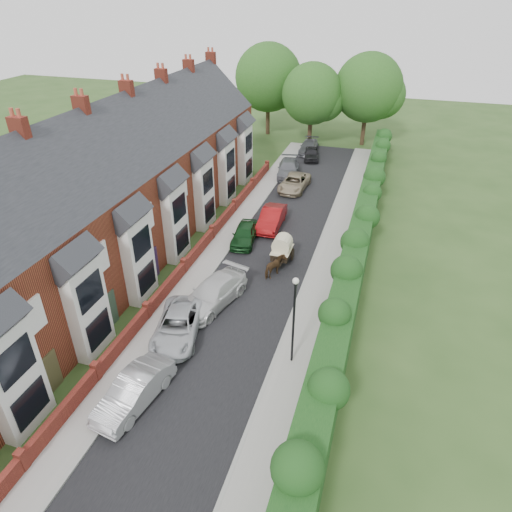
{
  "coord_description": "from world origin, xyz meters",
  "views": [
    {
      "loc": [
        6.75,
        -12.98,
        16.7
      ],
      "look_at": [
        -0.36,
        10.02,
        2.2
      ],
      "focal_mm": 32.0,
      "sensor_mm": 36.0,
      "label": 1
    }
  ],
  "objects_px": {
    "car_grey": "(288,169)",
    "car_beige": "(294,183)",
    "car_silver_b": "(178,326)",
    "car_black": "(311,153)",
    "horse_cart": "(282,247)",
    "horse": "(275,267)",
    "car_red": "(272,218)",
    "car_green": "(244,234)",
    "lamppost": "(294,311)",
    "car_silver_a": "(134,391)",
    "car_white": "(213,293)"
  },
  "relations": [
    {
      "from": "horse",
      "to": "car_grey",
      "type": "bearing_deg",
      "value": -57.73
    },
    {
      "from": "car_silver_b",
      "to": "car_black",
      "type": "distance_m",
      "value": 30.87
    },
    {
      "from": "car_green",
      "to": "car_grey",
      "type": "height_order",
      "value": "car_grey"
    },
    {
      "from": "horse_cart",
      "to": "car_beige",
      "type": "bearing_deg",
      "value": 99.31
    },
    {
      "from": "car_grey",
      "to": "horse",
      "type": "relative_size",
      "value": 2.98
    },
    {
      "from": "car_green",
      "to": "car_beige",
      "type": "bearing_deg",
      "value": 76.59
    },
    {
      "from": "horse_cart",
      "to": "car_black",
      "type": "bearing_deg",
      "value": 96.01
    },
    {
      "from": "car_silver_b",
      "to": "car_beige",
      "type": "bearing_deg",
      "value": 73.86
    },
    {
      "from": "car_white",
      "to": "car_green",
      "type": "distance_m",
      "value": 7.79
    },
    {
      "from": "car_black",
      "to": "horse",
      "type": "bearing_deg",
      "value": -97.22
    },
    {
      "from": "car_red",
      "to": "horse",
      "type": "height_order",
      "value": "car_red"
    },
    {
      "from": "car_beige",
      "to": "horse",
      "type": "relative_size",
      "value": 2.86
    },
    {
      "from": "lamppost",
      "to": "car_red",
      "type": "relative_size",
      "value": 1.13
    },
    {
      "from": "horse",
      "to": "horse_cart",
      "type": "height_order",
      "value": "horse_cart"
    },
    {
      "from": "car_silver_b",
      "to": "car_grey",
      "type": "bearing_deg",
      "value": 77.5
    },
    {
      "from": "horse",
      "to": "lamppost",
      "type": "bearing_deg",
      "value": 132.49
    },
    {
      "from": "car_green",
      "to": "car_grey",
      "type": "xyz_separation_m",
      "value": [
        -0.15,
        14.28,
        0.04
      ]
    },
    {
      "from": "car_red",
      "to": "horse_cart",
      "type": "bearing_deg",
      "value": -68.85
    },
    {
      "from": "car_silver_b",
      "to": "horse",
      "type": "distance_m",
      "value": 8.08
    },
    {
      "from": "lamppost",
      "to": "car_green",
      "type": "relative_size",
      "value": 1.28
    },
    {
      "from": "car_beige",
      "to": "car_grey",
      "type": "bearing_deg",
      "value": 116.03
    },
    {
      "from": "lamppost",
      "to": "car_black",
      "type": "distance_m",
      "value": 31.54
    },
    {
      "from": "car_green",
      "to": "car_red",
      "type": "distance_m",
      "value": 3.25
    },
    {
      "from": "car_green",
      "to": "horse",
      "type": "relative_size",
      "value": 2.4
    },
    {
      "from": "car_silver_b",
      "to": "car_red",
      "type": "relative_size",
      "value": 1.09
    },
    {
      "from": "car_beige",
      "to": "horse_cart",
      "type": "bearing_deg",
      "value": -77.44
    },
    {
      "from": "car_silver_b",
      "to": "car_black",
      "type": "xyz_separation_m",
      "value": [
        1.22,
        30.85,
        -0.04
      ]
    },
    {
      "from": "lamppost",
      "to": "horse_cart",
      "type": "bearing_deg",
      "value": 107.35
    },
    {
      "from": "car_white",
      "to": "car_beige",
      "type": "bearing_deg",
      "value": 102.74
    },
    {
      "from": "lamppost",
      "to": "car_beige",
      "type": "xyz_separation_m",
      "value": [
        -5.0,
        22.14,
        -2.63
      ]
    },
    {
      "from": "car_red",
      "to": "car_grey",
      "type": "distance_m",
      "value": 11.36
    },
    {
      "from": "car_green",
      "to": "horse_cart",
      "type": "xyz_separation_m",
      "value": [
        3.37,
        -1.96,
        0.51
      ]
    },
    {
      "from": "car_silver_b",
      "to": "horse_cart",
      "type": "distance_m",
      "value": 9.75
    },
    {
      "from": "car_green",
      "to": "car_silver_b",
      "type": "bearing_deg",
      "value": -97.62
    },
    {
      "from": "car_red",
      "to": "car_white",
      "type": "bearing_deg",
      "value": -95.35
    },
    {
      "from": "car_silver_a",
      "to": "car_red",
      "type": "xyz_separation_m",
      "value": [
        1.27,
        18.88,
        0.01
      ]
    },
    {
      "from": "car_red",
      "to": "car_black",
      "type": "bearing_deg",
      "value": 88.68
    },
    {
      "from": "car_grey",
      "to": "car_beige",
      "type": "bearing_deg",
      "value": -77.48
    },
    {
      "from": "car_silver_a",
      "to": "car_red",
      "type": "height_order",
      "value": "car_red"
    },
    {
      "from": "lamppost",
      "to": "horse",
      "type": "distance_m",
      "value": 8.37
    },
    {
      "from": "car_grey",
      "to": "horse_cart",
      "type": "relative_size",
      "value": 1.73
    },
    {
      "from": "horse",
      "to": "car_white",
      "type": "bearing_deg",
      "value": 76.57
    },
    {
      "from": "horse",
      "to": "car_red",
      "type": "bearing_deg",
      "value": -51.42
    },
    {
      "from": "car_beige",
      "to": "horse_cart",
      "type": "relative_size",
      "value": 1.66
    },
    {
      "from": "car_green",
      "to": "car_grey",
      "type": "relative_size",
      "value": 0.81
    },
    {
      "from": "car_grey",
      "to": "horse_cart",
      "type": "distance_m",
      "value": 16.62
    },
    {
      "from": "car_red",
      "to": "horse_cart",
      "type": "distance_m",
      "value": 5.41
    },
    {
      "from": "lamppost",
      "to": "car_green",
      "type": "xyz_separation_m",
      "value": [
        -6.25,
        11.2,
        -2.61
      ]
    },
    {
      "from": "car_silver_b",
      "to": "car_beige",
      "type": "relative_size",
      "value": 1.03
    },
    {
      "from": "car_silver_a",
      "to": "car_silver_b",
      "type": "bearing_deg",
      "value": 100.81
    }
  ]
}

